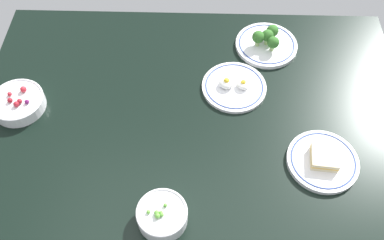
{
  "coord_description": "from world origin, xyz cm",
  "views": [
    {
      "loc": [
        2.18,
        -78.96,
        118.61
      ],
      "look_at": [
        0.0,
        0.0,
        6.0
      ],
      "focal_mm": 39.8,
      "sensor_mm": 36.0,
      "label": 1
    }
  ],
  "objects": [
    {
      "name": "dining_table",
      "position": [
        0.0,
        0.0,
        2.0
      ],
      "size": [
        144.9,
        107.43,
        4.0
      ],
      "primitive_type": "cube",
      "color": "black",
      "rests_on": "ground"
    },
    {
      "name": "plate_sandwich",
      "position": [
        40.4,
        -13.5,
        5.34
      ],
      "size": [
        21.96,
        21.96,
        4.75
      ],
      "color": "silver",
      "rests_on": "dining_table"
    },
    {
      "name": "bowl_berries",
      "position": [
        -58.05,
        5.25,
        6.41
      ],
      "size": [
        17.64,
        17.64,
        6.11
      ],
      "color": "silver",
      "rests_on": "dining_table"
    },
    {
      "name": "plate_broccoli",
      "position": [
        26.73,
        35.72,
        6.13
      ],
      "size": [
        22.93,
        22.93,
        7.9
      ],
      "color": "silver",
      "rests_on": "dining_table"
    },
    {
      "name": "bowl_peas",
      "position": [
        -7.37,
        -33.22,
        7.03
      ],
      "size": [
        14.31,
        14.31,
        6.8
      ],
      "color": "silver",
      "rests_on": "dining_table"
    },
    {
      "name": "plate_eggs",
      "position": [
        14.11,
        15.34,
        5.03
      ],
      "size": [
        22.33,
        22.33,
        4.86
      ],
      "color": "silver",
      "rests_on": "dining_table"
    }
  ]
}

